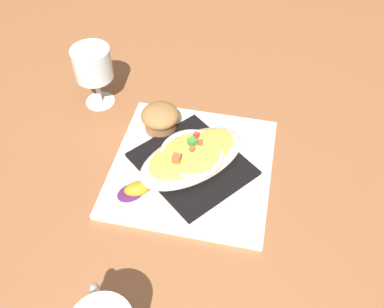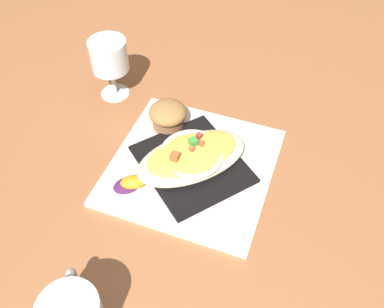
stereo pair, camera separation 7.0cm
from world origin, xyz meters
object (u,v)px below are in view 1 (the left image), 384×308
(orange_garnish, at_px, (135,190))
(stemmed_glass, at_px, (93,67))
(muffin, at_px, (160,118))
(gratin_dish, at_px, (192,156))
(square_plate, at_px, (192,167))

(orange_garnish, distance_m, stemmed_glass, 0.27)
(stemmed_glass, bearing_deg, orange_garnish, 112.47)
(muffin, bearing_deg, gratin_dish, 123.83)
(muffin, height_order, stemmed_glass, stemmed_glass)
(orange_garnish, height_order, stemmed_glass, stemmed_glass)
(gratin_dish, bearing_deg, square_plate, 158.00)
(muffin, relative_size, orange_garnish, 1.06)
(gratin_dish, bearing_deg, stemmed_glass, -42.54)
(square_plate, height_order, muffin, muffin)
(square_plate, relative_size, orange_garnish, 4.17)
(gratin_dish, height_order, muffin, same)
(muffin, distance_m, orange_garnish, 0.16)
(square_plate, height_order, stemmed_glass, stemmed_glass)
(square_plate, distance_m, stemmed_glass, 0.28)
(gratin_dish, distance_m, orange_garnish, 0.11)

